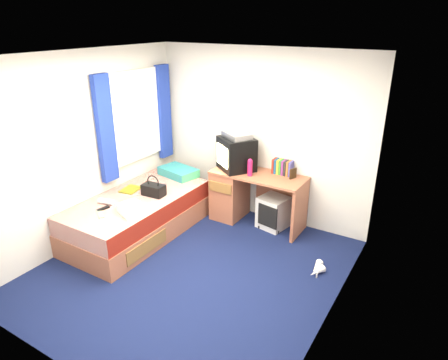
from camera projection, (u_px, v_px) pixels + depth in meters
The scene contains 20 objects.
ground at pixel (191, 270), 4.66m from camera, with size 3.40×3.40×0.00m, color #0C1438.
room_shell at pixel (187, 151), 4.11m from camera, with size 3.40×3.40×3.40m.
bed at pixel (138, 216), 5.35m from camera, with size 1.01×2.00×0.54m.
pillow at pixel (178, 172), 5.94m from camera, with size 0.56×0.35×0.12m, color #1950A4.
desk at pixel (241, 193), 5.71m from camera, with size 1.30×0.55×0.75m.
storage_cube at pixel (273, 212), 5.54m from camera, with size 0.36×0.36×0.45m, color silver.
crt_tv at pixel (236, 154), 5.54m from camera, with size 0.62×0.61×0.46m.
vcr at pixel (237, 135), 5.44m from camera, with size 0.39×0.28×0.07m, color #AAAAAC.
book_row at pixel (283, 167), 5.41m from camera, with size 0.27×0.13×0.20m.
picture_frame at pixel (293, 174), 5.27m from camera, with size 0.02×0.12×0.14m, color #2F200F.
pink_water_bottle at pixel (250, 168), 5.36m from camera, with size 0.07×0.07×0.21m, color #BF1B54.
aerosol_can at pixel (255, 165), 5.51m from camera, with size 0.05×0.05×0.18m, color silver.
handbag at pixel (154, 189), 5.28m from camera, with size 0.31×0.19×0.28m.
towel at pixel (132, 209), 4.81m from camera, with size 0.31×0.26×0.10m, color white.
magazine at pixel (131, 189), 5.47m from camera, with size 0.21×0.28×0.01m, color #CFD617.
water_bottle at pixel (106, 202), 5.04m from camera, with size 0.07×0.07×0.20m, color silver.
colour_swatch_fan at pixel (100, 214), 4.79m from camera, with size 0.22×0.06×0.01m, color gold.
remote_control at pixel (103, 209), 4.91m from camera, with size 0.05×0.16×0.02m, color black.
window_assembly at pixel (136, 119), 5.58m from camera, with size 0.11×1.42×1.40m.
white_heels at pixel (317, 269), 4.60m from camera, with size 0.16×0.32×0.09m.
Camera 1 is at (2.37, -3.15, 2.74)m, focal length 32.00 mm.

